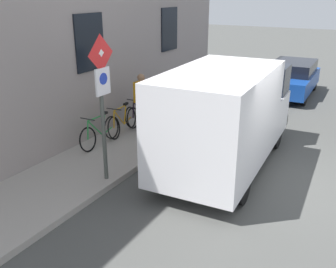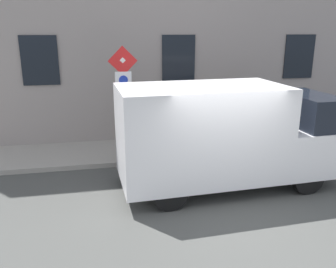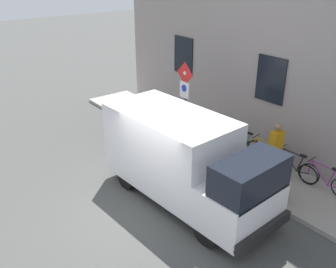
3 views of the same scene
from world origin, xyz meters
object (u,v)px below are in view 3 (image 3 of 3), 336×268
Objects in this scene: litter_bin at (280,184)px; bicycle_black at (294,166)px; bicycle_purple at (324,180)px; bicycle_orange at (267,154)px; sign_post_stacked at (185,94)px; bicycle_green at (243,143)px; pedestrian at (276,147)px; delivery_van at (184,158)px.

bicycle_black is at bearing 18.26° from litter_bin.
bicycle_purple is 1.00× the size of bicycle_orange.
litter_bin reaches higher than bicycle_orange.
sign_post_stacked is at bearing 13.90° from bicycle_purple.
bicycle_black is at bearing -3.23° from bicycle_purple.
pedestrian is at bearing 165.51° from bicycle_green.
bicycle_black is 0.83m from pedestrian.
bicycle_orange is at bearing 48.65° from litter_bin.
pedestrian is (-0.34, -1.56, 0.56)m from bicycle_green.
bicycle_green is at bearing 171.12° from pedestrian.
bicycle_green is (0.00, 1.03, 0.00)m from bicycle_orange.
bicycle_black is at bearing 65.22° from delivery_van.
bicycle_green is at bearing -3.23° from bicycle_purple.
bicycle_green is 2.80m from litter_bin.
delivery_van is at bearing 139.26° from litter_bin.
delivery_van is (-1.92, -2.23, -0.86)m from sign_post_stacked.
bicycle_orange is (3.34, -0.31, -0.82)m from delivery_van.
bicycle_black is (3.34, -1.35, -0.82)m from delivery_van.
delivery_van reaches higher than bicycle_purple.
bicycle_orange is at bearing 150.47° from pedestrian.
litter_bin is (-1.28, 0.61, 0.08)m from bicycle_purple.
litter_bin is at bearing 105.39° from bicycle_black.
bicycle_purple is at bearing 177.13° from bicycle_black.
bicycle_purple is at bearing -25.46° from litter_bin.
pedestrian is (-0.34, 1.54, 0.56)m from bicycle_purple.
litter_bin is (0.14, -4.00, -1.61)m from sign_post_stacked.
delivery_van is at bearing -102.12° from pedestrian.
bicycle_orange is 0.84m from pedestrian.
bicycle_orange is (-0.00, 1.03, 0.00)m from bicycle_black.
bicycle_black is at bearing -68.34° from sign_post_stacked.
litter_bin is at bearing 46.45° from delivery_van.
delivery_van is at bearing 100.14° from bicycle_green.
delivery_van is 3.51m from bicycle_green.
bicycle_green is at bearing -46.72° from sign_post_stacked.
bicycle_green is at bearing 99.39° from delivery_van.
delivery_van reaches higher than bicycle_black.
bicycle_purple is 1.00× the size of bicycle_black.
delivery_van is 3.45m from bicycle_orange.
sign_post_stacked is at bearing 18.79° from bicycle_black.
delivery_van is 3.16× the size of bicycle_orange.
pedestrian is (-0.34, 0.51, 0.56)m from bicycle_black.
delivery_van is 3.69m from bicycle_black.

